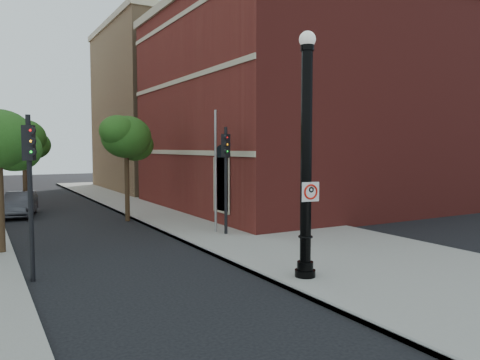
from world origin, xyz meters
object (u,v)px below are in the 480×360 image
parked_car (20,204)px  traffic_signal_left (30,170)px  traffic_signal_right (226,163)px  lamppost (306,168)px  no_parking_sign (310,192)px

parked_car → traffic_signal_left: traffic_signal_left is taller
traffic_signal_right → lamppost: bearing=-124.0°
no_parking_sign → parked_car: no_parking_sign is taller
traffic_signal_left → lamppost: bearing=-4.7°
no_parking_sign → traffic_signal_right: bearing=88.4°
parked_car → traffic_signal_right: (7.10, -10.73, 2.45)m
no_parking_sign → traffic_signal_right: 7.21m
lamppost → parked_car: (-5.98, 17.66, -2.54)m
no_parking_sign → traffic_signal_left: (-6.75, 3.90, 0.60)m
lamppost → traffic_signal_left: (-6.73, 3.73, -0.06)m
no_parking_sign → traffic_signal_left: bearing=157.1°
traffic_signal_right → parked_car: bearing=98.6°
lamppost → parked_car: size_ratio=1.71×
no_parking_sign → traffic_signal_left: 7.82m
lamppost → parked_car: lamppost is taller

